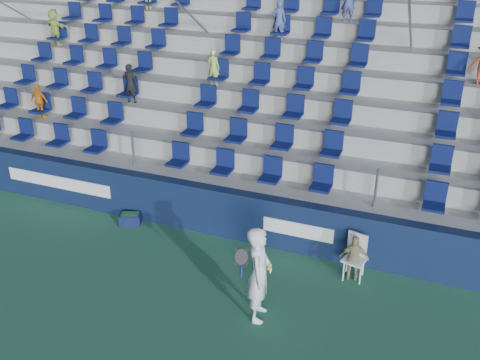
# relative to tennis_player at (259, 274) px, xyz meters

# --- Properties ---
(ground) EXTENTS (70.00, 70.00, 0.00)m
(ground) POSITION_rel_tennis_player_xyz_m (-1.42, -0.67, -0.96)
(ground) COLOR #2A6345
(ground) RESTS_ON ground
(sponsor_wall) EXTENTS (24.00, 0.32, 1.20)m
(sponsor_wall) POSITION_rel_tennis_player_xyz_m (-1.42, 2.48, -0.36)
(sponsor_wall) COLOR #101C3D
(sponsor_wall) RESTS_ON ground
(grandstand) EXTENTS (24.00, 8.17, 6.63)m
(grandstand) POSITION_rel_tennis_player_xyz_m (-1.43, 7.57, 1.18)
(grandstand) COLOR #9B9B96
(grandstand) RESTS_ON ground
(tennis_player) EXTENTS (0.70, 0.78, 1.92)m
(tennis_player) POSITION_rel_tennis_player_xyz_m (0.00, 0.00, 0.00)
(tennis_player) COLOR white
(tennis_player) RESTS_ON ground
(line_judge_chair) EXTENTS (0.52, 0.53, 0.97)m
(line_judge_chair) POSITION_rel_tennis_player_xyz_m (1.43, 1.98, -0.41)
(line_judge_chair) COLOR white
(line_judge_chair) RESTS_ON ground
(line_judge) EXTENTS (0.64, 0.34, 1.04)m
(line_judge) POSITION_rel_tennis_player_xyz_m (1.43, 1.83, -0.44)
(line_judge) COLOR tan
(line_judge) RESTS_ON ground
(ball_bin) EXTENTS (0.59, 0.49, 0.29)m
(ball_bin) POSITION_rel_tennis_player_xyz_m (-4.12, 2.08, -0.81)
(ball_bin) COLOR #10153D
(ball_bin) RESTS_ON ground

